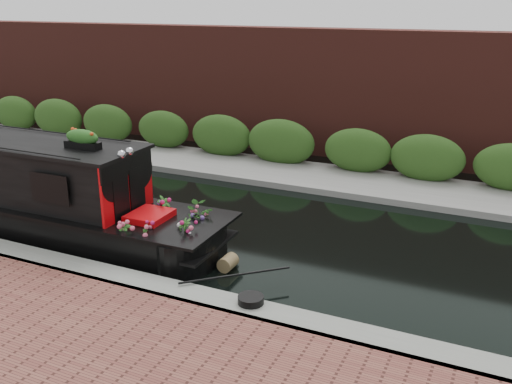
% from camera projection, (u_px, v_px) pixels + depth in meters
% --- Properties ---
extents(ground, '(80.00, 80.00, 0.00)m').
position_uv_depth(ground, '(195.00, 222.00, 13.10)').
color(ground, black).
rests_on(ground, ground).
extents(near_bank_coping, '(40.00, 0.60, 0.50)m').
position_uv_depth(near_bank_coping, '(101.00, 284.00, 10.27)').
color(near_bank_coping, gray).
rests_on(near_bank_coping, ground).
extents(far_bank_path, '(40.00, 2.40, 0.34)m').
position_uv_depth(far_bank_path, '(269.00, 174.00, 16.71)').
color(far_bank_path, gray).
rests_on(far_bank_path, ground).
extents(far_hedge, '(40.00, 1.10, 2.80)m').
position_uv_depth(far_hedge, '(281.00, 166.00, 17.48)').
color(far_hedge, '#284B19').
rests_on(far_hedge, ground).
extents(far_brick_wall, '(40.00, 1.00, 8.00)m').
position_uv_depth(far_brick_wall, '(304.00, 150.00, 19.28)').
color(far_brick_wall, '#50211B').
rests_on(far_brick_wall, ground).
extents(rope_fender, '(0.29, 0.37, 0.29)m').
position_uv_depth(rope_fender, '(228.00, 263.00, 10.76)').
color(rope_fender, brown).
rests_on(rope_fender, ground).
extents(coiled_mooring_rope, '(0.42, 0.42, 0.12)m').
position_uv_depth(coiled_mooring_rope, '(251.00, 300.00, 9.11)').
color(coiled_mooring_rope, black).
rests_on(coiled_mooring_rope, near_bank_coping).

